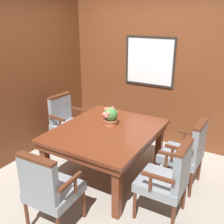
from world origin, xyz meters
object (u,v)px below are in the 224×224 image
(dining_table, at_px, (107,135))
(chair_left_far, at_px, (67,121))
(chair_head_near, at_px, (49,188))
(potted_plant, at_px, (110,116))
(chair_right_near, at_px, (168,177))
(chair_right_far, at_px, (187,151))

(dining_table, distance_m, chair_left_far, 1.08)
(chair_head_near, bearing_deg, potted_plant, -90.98)
(dining_table, height_order, chair_left_far, chair_left_far)
(chair_right_near, bearing_deg, chair_left_far, -110.02)
(chair_right_near, distance_m, potted_plant, 1.21)
(dining_table, height_order, potted_plant, potted_plant)
(dining_table, relative_size, chair_left_far, 1.60)
(chair_right_near, xyz_separation_m, chair_head_near, (-1.01, -0.80, 0.00))
(chair_left_far, bearing_deg, dining_table, -104.37)
(chair_right_near, bearing_deg, chair_right_far, 178.34)
(chair_head_near, relative_size, potted_plant, 3.43)
(dining_table, relative_size, chair_right_near, 1.60)
(chair_left_far, height_order, potted_plant, potted_plant)
(chair_left_far, bearing_deg, chair_head_near, -140.96)
(chair_head_near, height_order, potted_plant, potted_plant)
(dining_table, xyz_separation_m, chair_head_near, (0.00, -1.16, -0.12))
(dining_table, relative_size, chair_right_far, 1.60)
(chair_right_far, distance_m, chair_head_near, 1.82)
(chair_right_far, distance_m, chair_left_far, 2.04)
(chair_left_far, distance_m, chair_head_near, 1.83)
(chair_head_near, bearing_deg, chair_right_far, -126.54)
(chair_left_far, distance_m, potted_plant, 1.07)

